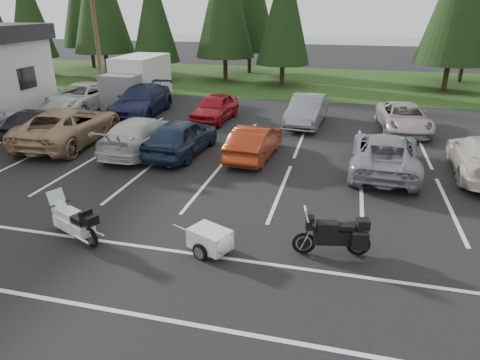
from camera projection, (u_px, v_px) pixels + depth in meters
name	position (u px, v px, depth m)	size (l,w,h in m)	color
ground	(183.00, 193.00, 14.52)	(120.00, 120.00, 0.00)	black
grass_strip	(286.00, 80.00, 36.04)	(80.00, 16.00, 0.01)	#1C3912
lake_water	(344.00, 48.00, 62.94)	(70.00, 50.00, 0.02)	slate
utility_pole	(95.00, 27.00, 25.75)	(1.60, 0.26, 9.00)	#473321
box_truck	(135.00, 81.00, 26.98)	(2.40, 5.60, 2.90)	silver
stall_markings	(202.00, 173.00, 16.32)	(32.00, 16.00, 0.01)	silver
conifer_1	(28.00, 11.00, 36.43)	(3.96, 3.96, 9.22)	#332316
conifer_3	(153.00, 13.00, 34.07)	(3.87, 3.87, 9.02)	#332316
conifer_5	(284.00, 9.00, 31.75)	(4.14, 4.14, 9.63)	#332316
car_near_1	(41.00, 123.00, 20.47)	(1.42, 4.07, 1.34)	black
car_near_2	(70.00, 125.00, 19.50)	(2.76, 5.99, 1.67)	tan
car_near_3	(143.00, 135.00, 18.45)	(2.09, 5.14, 1.49)	#BBBBB9
car_near_4	(181.00, 137.00, 18.07)	(1.83, 4.56, 1.55)	#18263D
car_near_5	(255.00, 142.00, 17.71)	(1.45, 4.15, 1.37)	maroon
car_near_6	(385.00, 153.00, 16.21)	(2.43, 5.27, 1.46)	gray
car_far_0	(82.00, 97.00, 25.66)	(2.61, 5.65, 1.57)	silver
car_far_1	(141.00, 101.00, 24.59)	(2.30, 5.66, 1.64)	#191E3F
car_far_2	(215.00, 108.00, 23.37)	(1.70, 4.22, 1.44)	maroon
car_far_3	(307.00, 110.00, 22.57)	(1.63, 4.67, 1.54)	slate
car_far_4	(404.00, 118.00, 21.50)	(2.23, 4.83, 1.34)	#AAA39C
touring_motorcycle	(73.00, 218.00, 11.51)	(2.29, 0.70, 1.27)	silver
cargo_trailer	(210.00, 241.00, 10.93)	(1.49, 0.84, 0.69)	silver
adventure_motorcycle	(332.00, 232.00, 10.74)	(2.19, 0.76, 1.33)	black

